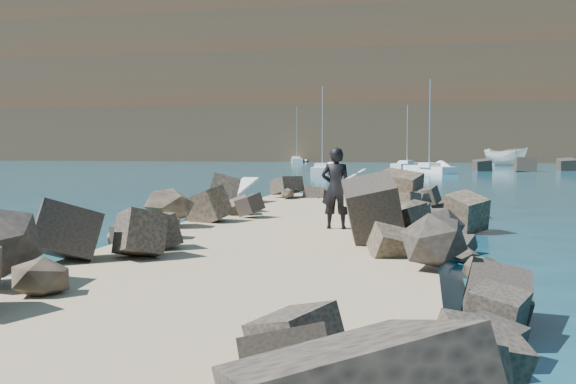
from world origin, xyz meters
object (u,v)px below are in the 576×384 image
at_px(boat_imported, 506,157).
at_px(surfer_with_board, 339,188).
at_px(sailboat_a, 322,170).
at_px(surfboard_resting, 240,190).

height_order(boat_imported, surfer_with_board, surfer_with_board).
distance_m(surfer_with_board, sailboat_a, 44.86).
bearing_deg(surfboard_resting, sailboat_a, 99.15).
bearing_deg(surfboard_resting, surfer_with_board, -51.22).
distance_m(boat_imported, sailboat_a, 34.60).
height_order(boat_imported, sailboat_a, sailboat_a).
bearing_deg(sailboat_a, boat_imported, 55.67).
relative_size(surfboard_resting, boat_imported, 0.34).
bearing_deg(surfer_with_board, surfboard_resting, 124.60).
distance_m(surfboard_resting, boat_imported, 68.98).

